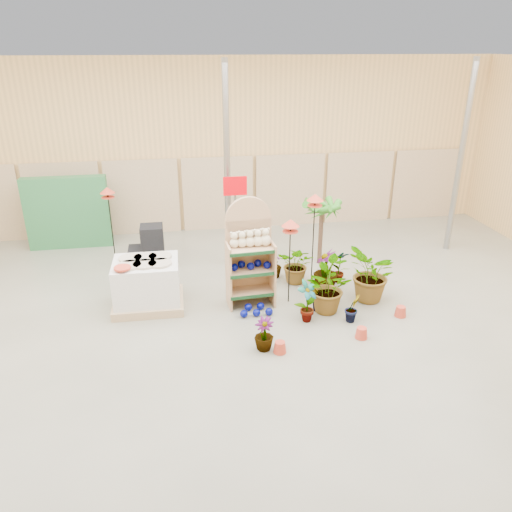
{
  "coord_description": "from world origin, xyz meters",
  "views": [
    {
      "loc": [
        -1.16,
        -7.17,
        4.75
      ],
      "look_at": [
        0.3,
        1.5,
        1.0
      ],
      "focal_mm": 35.0,
      "sensor_mm": 36.0,
      "label": 1
    }
  ],
  "objects_px": {
    "bird_table_front": "(290,226)",
    "potted_plant_2": "(325,287)",
    "pallet_stack": "(147,284)",
    "display_shelf": "(249,256)"
  },
  "relations": [
    {
      "from": "bird_table_front",
      "to": "potted_plant_2",
      "type": "bearing_deg",
      "value": -38.05
    },
    {
      "from": "bird_table_front",
      "to": "pallet_stack",
      "type": "bearing_deg",
      "value": 174.39
    },
    {
      "from": "pallet_stack",
      "to": "potted_plant_2",
      "type": "distance_m",
      "value": 3.42
    },
    {
      "from": "potted_plant_2",
      "to": "bird_table_front",
      "type": "bearing_deg",
      "value": 141.95
    },
    {
      "from": "pallet_stack",
      "to": "potted_plant_2",
      "type": "height_order",
      "value": "potted_plant_2"
    },
    {
      "from": "pallet_stack",
      "to": "bird_table_front",
      "type": "xyz_separation_m",
      "value": [
        2.74,
        -0.27,
        1.13
      ]
    },
    {
      "from": "display_shelf",
      "to": "bird_table_front",
      "type": "xyz_separation_m",
      "value": [
        0.76,
        -0.16,
        0.63
      ]
    },
    {
      "from": "pallet_stack",
      "to": "bird_table_front",
      "type": "bearing_deg",
      "value": -4.72
    },
    {
      "from": "display_shelf",
      "to": "bird_table_front",
      "type": "height_order",
      "value": "display_shelf"
    },
    {
      "from": "bird_table_front",
      "to": "potted_plant_2",
      "type": "height_order",
      "value": "bird_table_front"
    }
  ]
}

